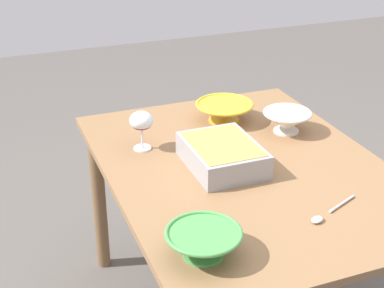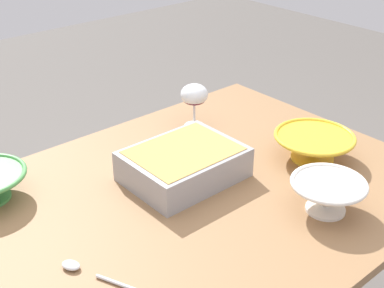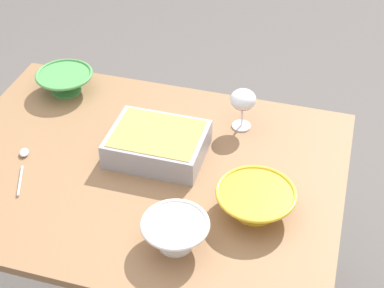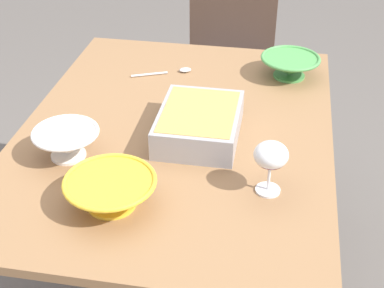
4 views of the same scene
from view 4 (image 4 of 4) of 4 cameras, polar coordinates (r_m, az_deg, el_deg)
name	(u,v)px [view 4 (image 4 of 4)]	position (r m, az deg, el deg)	size (l,w,h in m)	color
dining_table	(177,154)	(1.79, -1.60, -1.06)	(1.29, 0.96, 0.73)	olive
chair	(228,70)	(2.72, 3.72, 7.56)	(0.41, 0.44, 0.80)	#334772
wine_glass	(271,157)	(1.42, 8.09, -1.36)	(0.09, 0.09, 0.15)	white
casserole_dish	(199,122)	(1.67, 0.75, 2.24)	(0.31, 0.24, 0.09)	#99999E
mixing_bowl	(290,65)	(2.05, 10.00, 7.94)	(0.21, 0.21, 0.08)	#4C994C
small_bowl	(67,142)	(1.62, -12.72, 0.21)	(0.19, 0.19, 0.09)	white
serving_bowl	(111,190)	(1.42, -8.34, -4.73)	(0.24, 0.24, 0.08)	yellow
serving_spoon	(174,71)	(2.07, -1.87, 7.47)	(0.11, 0.21, 0.01)	silver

